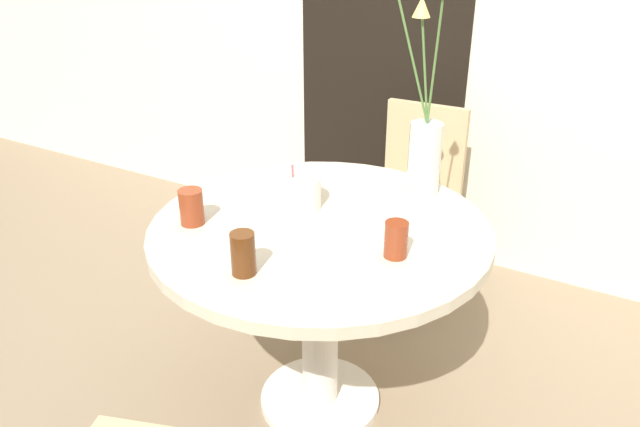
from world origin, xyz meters
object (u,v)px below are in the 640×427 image
side_plate (388,213)px  birthday_cake (293,192)px  chair_far_back (415,192)px  drink_glass_0 (243,254)px  flower_vase (424,141)px  drink_glass_2 (396,239)px  drink_glass_1 (191,207)px

side_plate → birthday_cake: bearing=-161.5°
chair_far_back → drink_glass_0: size_ratio=6.96×
birthday_cake → side_plate: size_ratio=0.94×
flower_vase → side_plate: bearing=-96.9°
chair_far_back → drink_glass_2: 1.12m
birthday_cake → drink_glass_2: (0.44, -0.14, 0.00)m
chair_far_back → flower_vase: (0.22, -0.55, 0.46)m
side_plate → drink_glass_0: drink_glass_0 is taller
flower_vase → drink_glass_1: flower_vase is taller
drink_glass_0 → flower_vase: bearing=73.6°
side_plate → drink_glass_0: (-0.20, -0.54, 0.06)m
drink_glass_0 → drink_glass_2: bearing=42.1°
birthday_cake → chair_far_back: bearing=82.4°
drink_glass_2 → flower_vase: bearing=102.7°
drink_glass_1 → side_plate: bearing=35.5°
flower_vase → drink_glass_2: (0.11, -0.47, -0.14)m
birthday_cake → drink_glass_2: birthday_cake is taller
drink_glass_2 → side_plate: bearing=118.5°
drink_glass_2 → drink_glass_0: bearing=-137.9°
chair_far_back → side_plate: chair_far_back is taller
flower_vase → side_plate: flower_vase is taller
flower_vase → drink_glass_0: (-0.23, -0.77, -0.13)m
chair_far_back → drink_glass_1: chair_far_back is taller
drink_glass_0 → drink_glass_2: 0.45m
flower_vase → drink_glass_0: flower_vase is taller
flower_vase → drink_glass_2: 0.50m
birthday_cake → flower_vase: (0.34, 0.33, 0.14)m
birthday_cake → drink_glass_1: (-0.22, -0.27, 0.00)m
chair_far_back → side_plate: 0.84m
birthday_cake → side_plate: bearing=18.5°
drink_glass_1 → drink_glass_2: 0.67m
drink_glass_0 → drink_glass_2: (0.33, 0.30, -0.01)m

